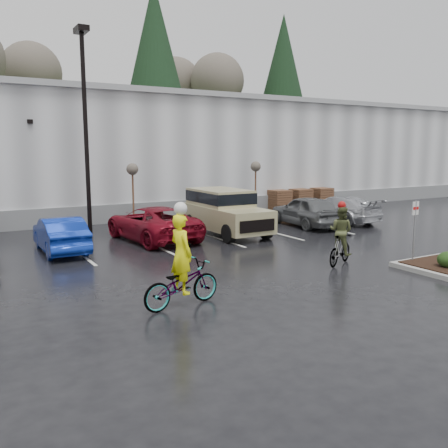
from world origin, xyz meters
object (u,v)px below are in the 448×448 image
car_red (152,223)px  car_grey (306,211)px  car_blue (60,234)px  sapling_east (256,169)px  lamppost (85,109)px  sapling_mid (132,173)px  pallet_stack_b (300,199)px  cyclist_olive (340,242)px  suv_tan (227,212)px  pallet_stack_a (279,201)px  pallet_stack_c (321,198)px  fire_lane_sign (415,224)px  car_far_silver (338,209)px  cyclist_hivis (182,275)px

car_red → car_grey: car_grey is taller
car_blue → sapling_east: bearing=-158.8°
lamppost → car_blue: 6.51m
sapling_mid → pallet_stack_b: size_ratio=2.37×
cyclist_olive → car_red: bearing=3.0°
car_blue → suv_tan: (7.40, 0.08, 0.35)m
pallet_stack_a → pallet_stack_c: same height
car_red → car_blue: bearing=1.3°
pallet_stack_b → fire_lane_sign: 15.23m
car_blue → car_far_silver: 14.54m
pallet_stack_b → pallet_stack_c: (1.80, 0.00, 0.00)m
pallet_stack_c → pallet_stack_b: bearing=180.0°
pallet_stack_c → suv_tan: suv_tan is taller
car_red → cyclist_olive: 8.32m
sapling_mid → pallet_stack_a: sapling_mid is taller
pallet_stack_b → cyclist_olive: (-8.47, -12.50, 0.13)m
fire_lane_sign → car_blue: bearing=140.3°
lamppost → sapling_mid: bearing=21.8°
suv_tan → cyclist_olive: bearing=-86.8°
pallet_stack_a → car_grey: 6.00m
fire_lane_sign → car_blue: size_ratio=0.53×
sapling_mid → pallet_stack_b: 11.92m
car_grey → cyclist_olive: bearing=63.8°
pallet_stack_b → cyclist_hivis: size_ratio=0.51×
car_red → suv_tan: bearing=167.5°
fire_lane_sign → cyclist_hivis: cyclist_hivis is taller
sapling_east → pallet_stack_c: (6.00, 1.00, -2.05)m
lamppost → cyclist_olive: (5.73, -10.50, -4.88)m
pallet_stack_b → car_red: bearing=-157.4°
pallet_stack_a → sapling_east: bearing=-158.2°
lamppost → pallet_stack_a: (12.50, 2.00, -5.01)m
car_red → cyclist_olive: bearing=111.8°
car_blue → lamppost: bearing=-119.3°
car_grey → sapling_east: bearing=-82.9°
car_far_silver → cyclist_olive: cyclist_olive is taller
car_far_silver → cyclist_hivis: (-13.24, -8.45, 0.09)m
sapling_east → pallet_stack_b: size_ratio=2.37×
lamppost → car_grey: 11.76m
lamppost → car_far_silver: size_ratio=1.88×
fire_lane_sign → car_blue: 12.82m
fire_lane_sign → cyclist_olive: (-2.07, 1.30, -0.60)m
car_far_silver → cyclist_hivis: cyclist_hivis is taller
sapling_mid → pallet_stack_a: size_ratio=2.37×
car_blue → car_grey: car_grey is taller
fire_lane_sign → car_grey: 8.63m
suv_tan → car_far_silver: size_ratio=1.04×
sapling_east → pallet_stack_b: 4.78m
pallet_stack_a → pallet_stack_c: size_ratio=1.00×
cyclist_olive → fire_lane_sign: bearing=-146.8°
pallet_stack_a → car_far_silver: 5.29m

